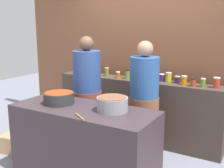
# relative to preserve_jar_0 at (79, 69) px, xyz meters

# --- Properties ---
(ground) EXTENTS (12.00, 12.00, 0.00)m
(ground) POSITION_rel_preserve_jar_0_xyz_m (1.17, -1.16, -1.04)
(ground) COLOR gray
(storefront_wall) EXTENTS (4.80, 0.12, 3.00)m
(storefront_wall) POSITION_rel_preserve_jar_0_xyz_m (1.17, 0.29, 0.46)
(storefront_wall) COLOR brown
(storefront_wall) RESTS_ON ground
(display_shelf) EXTENTS (2.70, 0.36, 0.99)m
(display_shelf) POSITION_rel_preserve_jar_0_xyz_m (1.17, -0.06, -0.55)
(display_shelf) COLOR #40352D
(display_shelf) RESTS_ON ground
(prep_table) EXTENTS (1.70, 0.70, 0.89)m
(prep_table) POSITION_rel_preserve_jar_0_xyz_m (1.17, -1.46, -0.59)
(prep_table) COLOR #3A2D32
(prep_table) RESTS_ON ground
(preserve_jar_0) EXTENTS (0.08, 0.08, 0.11)m
(preserve_jar_0) POSITION_rel_preserve_jar_0_xyz_m (0.00, 0.00, 0.00)
(preserve_jar_0) COLOR gold
(preserve_jar_0) RESTS_ON display_shelf
(preserve_jar_1) EXTENTS (0.08, 0.08, 0.11)m
(preserve_jar_1) POSITION_rel_preserve_jar_0_xyz_m (0.14, -0.04, -0.00)
(preserve_jar_1) COLOR #A82119
(preserve_jar_1) RESTS_ON display_shelf
(preserve_jar_2) EXTENTS (0.09, 0.09, 0.12)m
(preserve_jar_2) POSITION_rel_preserve_jar_0_xyz_m (0.35, -0.05, 0.00)
(preserve_jar_2) COLOR gold
(preserve_jar_2) RESTS_ON display_shelf
(preserve_jar_3) EXTENTS (0.07, 0.07, 0.14)m
(preserve_jar_3) POSITION_rel_preserve_jar_0_xyz_m (0.62, -0.05, 0.02)
(preserve_jar_3) COLOR olive
(preserve_jar_3) RESTS_ON display_shelf
(preserve_jar_4) EXTENTS (0.07, 0.07, 0.10)m
(preserve_jar_4) POSITION_rel_preserve_jar_0_xyz_m (0.87, -0.12, -0.00)
(preserve_jar_4) COLOR #D25B14
(preserve_jar_4) RESTS_ON display_shelf
(preserve_jar_5) EXTENTS (0.07, 0.07, 0.15)m
(preserve_jar_5) POSITION_rel_preserve_jar_0_xyz_m (1.03, -0.08, 0.02)
(preserve_jar_5) COLOR olive
(preserve_jar_5) RESTS_ON display_shelf
(preserve_jar_6) EXTENTS (0.09, 0.09, 0.12)m
(preserve_jar_6) POSITION_rel_preserve_jar_0_xyz_m (1.16, -0.06, 0.00)
(preserve_jar_6) COLOR olive
(preserve_jar_6) RESTS_ON display_shelf
(preserve_jar_7) EXTENTS (0.07, 0.07, 0.11)m
(preserve_jar_7) POSITION_rel_preserve_jar_0_xyz_m (1.31, -0.10, 0.00)
(preserve_jar_7) COLOR gold
(preserve_jar_7) RESTS_ON display_shelf
(preserve_jar_8) EXTENTS (0.09, 0.09, 0.11)m
(preserve_jar_8) POSITION_rel_preserve_jar_0_xyz_m (1.56, 0.00, 0.00)
(preserve_jar_8) COLOR #3F255F
(preserve_jar_8) RESTS_ON display_shelf
(preserve_jar_9) EXTENTS (0.09, 0.09, 0.14)m
(preserve_jar_9) POSITION_rel_preserve_jar_0_xyz_m (1.67, 0.00, 0.02)
(preserve_jar_9) COLOR gold
(preserve_jar_9) RESTS_ON display_shelf
(preserve_jar_10) EXTENTS (0.08, 0.08, 0.10)m
(preserve_jar_10) POSITION_rel_preserve_jar_0_xyz_m (1.81, -0.01, -0.00)
(preserve_jar_10) COLOR #441B4D
(preserve_jar_10) RESTS_ON display_shelf
(preserve_jar_11) EXTENTS (0.08, 0.08, 0.13)m
(preserve_jar_11) POSITION_rel_preserve_jar_0_xyz_m (1.93, -0.09, 0.01)
(preserve_jar_11) COLOR orange
(preserve_jar_11) RESTS_ON display_shelf
(preserve_jar_12) EXTENTS (0.07, 0.07, 0.11)m
(preserve_jar_12) POSITION_rel_preserve_jar_0_xyz_m (2.06, -0.12, 0.00)
(preserve_jar_12) COLOR #B4371F
(preserve_jar_12) RESTS_ON display_shelf
(preserve_jar_13) EXTENTS (0.07, 0.07, 0.12)m
(preserve_jar_13) POSITION_rel_preserve_jar_0_xyz_m (2.19, -0.09, 0.01)
(preserve_jar_13) COLOR #5D8D24
(preserve_jar_13) RESTS_ON display_shelf
(preserve_jar_14) EXTENTS (0.09, 0.09, 0.15)m
(preserve_jar_14) POSITION_rel_preserve_jar_0_xyz_m (2.36, -0.06, 0.02)
(preserve_jar_14) COLOR #B93321
(preserve_jar_14) RESTS_ON display_shelf
(cooking_pot_left) EXTENTS (0.37, 0.37, 0.14)m
(cooking_pot_left) POSITION_rel_preserve_jar_0_xyz_m (0.82, -1.46, -0.08)
(cooking_pot_left) COLOR #2D2D2D
(cooking_pot_left) RESTS_ON prep_table
(cooking_pot_center) EXTENTS (0.34, 0.34, 0.16)m
(cooking_pot_center) POSITION_rel_preserve_jar_0_xyz_m (1.52, -1.39, -0.07)
(cooking_pot_center) COLOR gray
(cooking_pot_center) RESTS_ON prep_table
(wooden_spoon) EXTENTS (0.20, 0.13, 0.02)m
(wooden_spoon) POSITION_rel_preserve_jar_0_xyz_m (1.34, -1.75, -0.14)
(wooden_spoon) COLOR #9E703D
(wooden_spoon) RESTS_ON prep_table
(cook_with_tongs) EXTENTS (0.40, 0.40, 1.67)m
(cook_with_tongs) POSITION_rel_preserve_jar_0_xyz_m (0.79, -0.85, -0.29)
(cook_with_tongs) COLOR brown
(cook_with_tongs) RESTS_ON ground
(cook_in_cap) EXTENTS (0.40, 0.40, 1.62)m
(cook_in_cap) POSITION_rel_preserve_jar_0_xyz_m (1.55, -0.62, -0.32)
(cook_in_cap) COLOR brown
(cook_in_cap) RESTS_ON ground
(bread_crate) EXTENTS (0.42, 0.35, 0.25)m
(bread_crate) POSITION_rel_preserve_jar_0_xyz_m (-0.13, -1.38, -0.91)
(bread_crate) COLOR tan
(bread_crate) RESTS_ON ground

